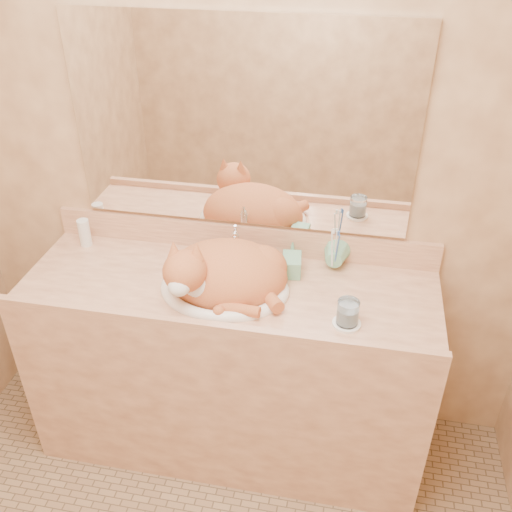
% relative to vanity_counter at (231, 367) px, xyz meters
% --- Properties ---
extents(wall_back, '(2.40, 0.02, 2.50)m').
position_rel_vanity_counter_xyz_m(wall_back, '(0.00, 0.28, 0.82)').
color(wall_back, '#986A45').
rests_on(wall_back, ground).
extents(vanity_counter, '(1.60, 0.55, 0.85)m').
position_rel_vanity_counter_xyz_m(vanity_counter, '(0.00, 0.00, 0.00)').
color(vanity_counter, '#A46949').
rests_on(vanity_counter, floor).
extents(mirror, '(1.30, 0.02, 0.80)m').
position_rel_vanity_counter_xyz_m(mirror, '(0.00, 0.26, 0.97)').
color(mirror, white).
rests_on(mirror, wall_back).
extents(sink_basin, '(0.48, 0.40, 0.15)m').
position_rel_vanity_counter_xyz_m(sink_basin, '(-0.01, -0.02, 0.50)').
color(sink_basin, white).
rests_on(sink_basin, vanity_counter).
extents(faucet, '(0.07, 0.12, 0.16)m').
position_rel_vanity_counter_xyz_m(faucet, '(-0.01, 0.17, 0.50)').
color(faucet, silver).
rests_on(faucet, vanity_counter).
extents(cat, '(0.50, 0.42, 0.25)m').
position_rel_vanity_counter_xyz_m(cat, '(-0.02, -0.02, 0.51)').
color(cat, '#B05128').
rests_on(cat, sink_basin).
extents(soap_dispenser, '(0.08, 0.08, 0.16)m').
position_rel_vanity_counter_xyz_m(soap_dispenser, '(0.23, 0.08, 0.51)').
color(soap_dispenser, '#71B58D').
rests_on(soap_dispenser, vanity_counter).
extents(toothbrush_cup, '(0.12, 0.12, 0.10)m').
position_rel_vanity_counter_xyz_m(toothbrush_cup, '(0.39, 0.17, 0.48)').
color(toothbrush_cup, '#71B58D').
rests_on(toothbrush_cup, vanity_counter).
extents(toothbrushes, '(0.03, 0.03, 0.20)m').
position_rel_vanity_counter_xyz_m(toothbrushes, '(0.39, 0.17, 0.54)').
color(toothbrushes, white).
rests_on(toothbrushes, toothbrush_cup).
extents(saucer, '(0.10, 0.10, 0.01)m').
position_rel_vanity_counter_xyz_m(saucer, '(0.46, -0.14, 0.43)').
color(saucer, white).
rests_on(saucer, vanity_counter).
extents(water_glass, '(0.08, 0.08, 0.09)m').
position_rel_vanity_counter_xyz_m(water_glass, '(0.46, -0.14, 0.48)').
color(water_glass, silver).
rests_on(water_glass, saucer).
extents(lotion_bottle, '(0.05, 0.05, 0.12)m').
position_rel_vanity_counter_xyz_m(lotion_bottle, '(-0.66, 0.18, 0.48)').
color(lotion_bottle, white).
rests_on(lotion_bottle, vanity_counter).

